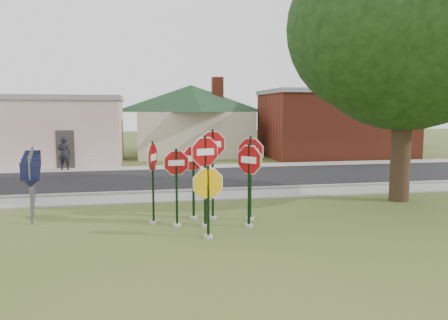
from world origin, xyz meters
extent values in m
plane|color=#3F541F|center=(0.00, 0.00, 0.00)|extent=(120.00, 120.00, 0.00)
cube|color=gray|center=(0.00, 5.50, 0.03)|extent=(60.00, 1.60, 0.06)
cube|color=black|center=(0.00, 10.00, 0.02)|extent=(60.00, 7.00, 0.04)
cube|color=gray|center=(0.00, 14.30, 0.03)|extent=(60.00, 1.60, 0.06)
cube|color=gray|center=(0.00, 6.50, 0.07)|extent=(60.00, 0.20, 0.14)
cylinder|color=#A5A19A|center=(-0.05, 1.24, 0.04)|extent=(0.24, 0.24, 0.08)
cube|color=black|center=(-0.05, 1.24, 1.31)|extent=(0.07, 0.07, 2.62)
cylinder|color=white|center=(-0.05, 1.24, 2.15)|extent=(1.11, 0.40, 1.17)
cylinder|color=maroon|center=(-0.05, 1.24, 2.15)|extent=(1.03, 0.37, 1.08)
cube|color=white|center=(-0.05, 1.24, 2.15)|extent=(0.51, 0.19, 0.19)
cylinder|color=#A5A19A|center=(-0.14, 0.14, 0.04)|extent=(0.24, 0.24, 0.08)
cube|color=black|center=(-0.14, 0.14, 0.95)|extent=(0.07, 0.06, 1.89)
cylinder|color=white|center=(-0.14, 0.14, 1.44)|extent=(1.13, 0.18, 1.14)
cylinder|color=#E2A409|center=(-0.14, 0.14, 1.44)|extent=(1.05, 0.17, 1.06)
cylinder|color=#A5A19A|center=(-0.85, 1.45, 0.04)|extent=(0.24, 0.24, 0.08)
cube|color=black|center=(-0.85, 1.45, 1.12)|extent=(0.06, 0.05, 2.24)
cylinder|color=white|center=(-0.85, 1.45, 1.84)|extent=(0.99, 0.06, 0.99)
cylinder|color=maroon|center=(-0.85, 1.45, 1.84)|extent=(0.92, 0.06, 0.92)
cube|color=white|center=(-0.85, 1.45, 1.84)|extent=(0.46, 0.03, 0.16)
cylinder|color=#A5A19A|center=(1.17, 1.00, 0.04)|extent=(0.24, 0.24, 0.08)
cube|color=black|center=(1.17, 1.00, 1.20)|extent=(0.08, 0.08, 2.39)
cylinder|color=white|center=(1.17, 1.00, 1.93)|extent=(0.72, 0.93, 1.17)
cylinder|color=maroon|center=(1.17, 1.00, 1.93)|extent=(0.67, 0.87, 1.08)
cube|color=white|center=(1.17, 1.00, 1.93)|extent=(0.34, 0.43, 0.19)
cylinder|color=#A5A19A|center=(0.31, 2.11, 0.04)|extent=(0.24, 0.24, 0.08)
cube|color=black|center=(0.31, 2.11, 1.37)|extent=(0.07, 0.06, 2.74)
cylinder|color=white|center=(0.31, 2.11, 2.29)|extent=(1.12, 0.19, 1.13)
cylinder|color=maroon|center=(0.31, 2.11, 2.29)|extent=(1.04, 0.18, 1.05)
cube|color=white|center=(0.31, 2.11, 2.29)|extent=(0.52, 0.09, 0.18)
cylinder|color=#A5A19A|center=(-0.27, 2.25, 0.04)|extent=(0.24, 0.24, 0.08)
cube|color=black|center=(-0.27, 2.25, 1.15)|extent=(0.07, 0.07, 2.30)
cylinder|color=white|center=(-0.27, 2.25, 1.87)|extent=(0.98, 0.43, 1.06)
cylinder|color=maroon|center=(-0.27, 2.25, 1.87)|extent=(0.91, 0.40, 0.98)
cube|color=white|center=(-0.27, 2.25, 1.87)|extent=(0.45, 0.20, 0.17)
cylinder|color=#A5A19A|center=(1.40, 1.75, 0.04)|extent=(0.24, 0.24, 0.08)
cube|color=black|center=(1.40, 1.75, 1.27)|extent=(0.08, 0.08, 2.55)
cylinder|color=white|center=(1.40, 1.75, 2.09)|extent=(0.92, 0.69, 1.13)
cylinder|color=maroon|center=(1.40, 1.75, 2.09)|extent=(0.85, 0.64, 1.05)
cube|color=white|center=(1.40, 1.75, 2.09)|extent=(0.43, 0.32, 0.18)
cylinder|color=#A5A19A|center=(-1.49, 1.88, 0.04)|extent=(0.24, 0.24, 0.08)
cube|color=black|center=(-1.49, 1.88, 1.21)|extent=(0.07, 0.07, 2.42)
cylinder|color=white|center=(-1.49, 1.88, 1.96)|extent=(0.37, 1.10, 1.16)
cylinder|color=maroon|center=(-1.49, 1.88, 1.96)|extent=(0.35, 1.02, 1.07)
cube|color=white|center=(-1.49, 1.88, 1.96)|extent=(0.18, 0.51, 0.18)
cube|color=#59595E|center=(-5.00, 2.50, 1.00)|extent=(0.05, 0.05, 2.00)
cube|color=black|center=(-5.00, 2.50, 1.55)|extent=(0.55, 0.13, 0.55)
cone|color=black|center=(-5.00, 2.50, 1.20)|extent=(0.65, 0.65, 0.25)
cube|color=#59595E|center=(-5.20, 3.50, 1.00)|extent=(0.05, 0.05, 2.00)
cube|color=black|center=(-5.20, 3.50, 1.55)|extent=(0.55, 0.09, 0.55)
cone|color=black|center=(-5.20, 3.50, 1.20)|extent=(0.62, 0.62, 0.25)
cube|color=#59595E|center=(-5.40, 4.50, 1.00)|extent=(0.05, 0.05, 2.00)
cube|color=black|center=(-5.40, 4.50, 1.55)|extent=(0.55, 0.05, 0.55)
cone|color=black|center=(-5.40, 4.50, 1.20)|extent=(0.58, 0.58, 0.25)
cube|color=#59595E|center=(-5.60, 5.50, 1.00)|extent=(0.05, 0.05, 2.00)
cube|color=black|center=(-5.60, 5.50, 1.55)|extent=(0.55, 0.05, 0.55)
cone|color=black|center=(-5.60, 5.50, 1.20)|extent=(0.58, 0.58, 0.25)
cube|color=#59595E|center=(-5.80, 6.50, 1.00)|extent=(0.05, 0.05, 2.00)
cube|color=black|center=(-5.80, 6.50, 1.55)|extent=(0.55, 0.09, 0.55)
cone|color=black|center=(-5.80, 6.50, 1.20)|extent=(0.62, 0.62, 0.25)
cube|color=beige|center=(-9.00, 18.00, 2.00)|extent=(12.00, 6.00, 4.00)
cube|color=gray|center=(-9.00, 18.00, 4.05)|extent=(12.20, 6.20, 0.30)
cube|color=#332D28|center=(-6.00, 15.02, 1.10)|extent=(1.00, 0.10, 2.20)
cube|color=#B3A98E|center=(2.00, 22.00, 1.60)|extent=(8.00, 8.00, 3.20)
pyramid|color=black|center=(2.00, 22.00, 5.20)|extent=(11.60, 11.60, 2.00)
cube|color=maroon|center=(4.00, 22.00, 5.00)|extent=(0.80, 0.80, 1.60)
cube|color=maroon|center=(12.00, 18.50, 2.25)|extent=(10.00, 6.00, 4.50)
cube|color=gray|center=(12.00, 18.50, 4.60)|extent=(10.20, 6.20, 0.30)
cube|color=white|center=(10.00, 15.55, 2.60)|extent=(2.00, 0.08, 0.90)
cylinder|color=black|center=(7.50, 3.50, 2.47)|extent=(0.70, 0.70, 4.95)
sphere|color=black|center=(7.50, 3.50, 6.36)|extent=(7.56, 7.56, 7.56)
cylinder|color=black|center=(22.00, 26.00, 2.00)|extent=(0.50, 0.50, 4.00)
sphere|color=black|center=(22.00, 26.00, 5.60)|extent=(5.60, 5.60, 5.60)
imported|color=black|center=(-5.93, 14.17, 0.98)|extent=(0.67, 0.44, 1.83)
camera|label=1|loc=(-1.84, -10.83, 3.31)|focal=35.00mm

